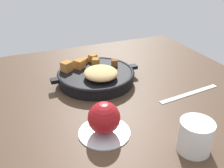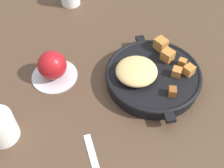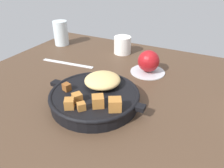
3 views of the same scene
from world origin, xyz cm
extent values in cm
cube|color=#473323|center=(0.00, 0.00, -1.20)|extent=(99.32, 88.82, 2.40)
cylinder|color=black|center=(-0.03, -8.61, 1.86)|extent=(24.70, 24.70, 3.73)
torus|color=black|center=(-0.03, -8.61, 3.43)|extent=(25.41, 25.41, 1.20)
cube|color=black|center=(13.53, -8.61, 3.17)|extent=(2.64, 2.40, 1.20)
cube|color=black|center=(-13.59, -8.61, 3.17)|extent=(2.64, 2.40, 1.20)
ellipsoid|color=tan|center=(0.12, -3.90, 5.41)|extent=(10.50, 10.78, 3.36)
cube|color=#A86B2D|center=(1.21, -16.74, 4.73)|extent=(2.59, 2.61, 2.00)
cube|color=brown|center=(-7.62, -11.02, 4.78)|extent=(2.54, 2.35, 2.10)
cube|color=#A86B2D|center=(4.07, -13.54, 5.20)|extent=(4.06, 4.05, 2.93)
cube|color=#A86B2D|center=(-1.85, -14.13, 4.87)|extent=(3.17, 3.18, 2.27)
cube|color=#A86B2D|center=(-1.90, -17.37, 4.98)|extent=(3.29, 3.34, 2.50)
cube|color=#A86B2D|center=(8.55, -13.01, 5.31)|extent=(4.17, 4.06, 3.17)
cylinder|color=#B7BABF|center=(7.03, 17.24, 0.30)|extent=(12.58, 12.58, 0.60)
sphere|color=maroon|center=(7.03, 17.24, 4.48)|extent=(7.75, 7.75, 7.75)
cylinder|color=silver|center=(-9.09, 30.06, 3.69)|extent=(7.38, 7.38, 7.38)
camera|label=1|loc=(23.76, 62.51, 39.30)|focal=40.51mm
camera|label=2|loc=(-45.92, 11.41, 59.38)|focal=45.41mm
camera|label=3|loc=(27.08, -50.89, 35.74)|focal=34.11mm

